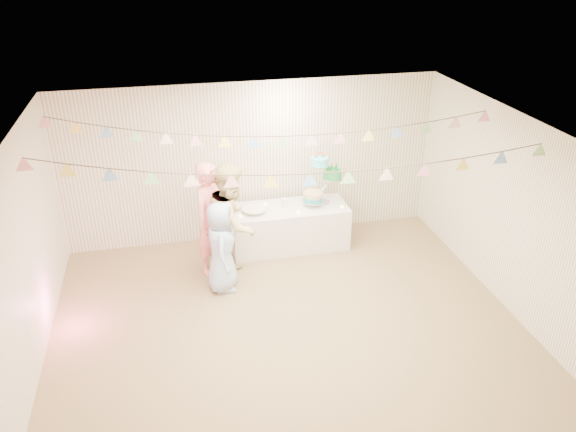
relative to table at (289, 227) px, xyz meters
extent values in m
plane|color=olive|center=(-0.48, -1.97, -0.35)|extent=(6.00, 6.00, 0.00)
plane|color=white|center=(-0.48, -1.97, 2.25)|extent=(6.00, 6.00, 0.00)
plane|color=white|center=(-0.48, 0.53, 0.95)|extent=(6.00, 6.00, 0.00)
plane|color=white|center=(-0.48, -4.47, 0.95)|extent=(6.00, 6.00, 0.00)
plane|color=white|center=(-3.48, -1.97, 0.95)|extent=(5.00, 5.00, 0.00)
plane|color=white|center=(2.52, -1.97, 0.95)|extent=(5.00, 5.00, 0.00)
cube|color=silver|center=(0.00, 0.00, 0.00)|extent=(1.85, 0.74, 0.70)
cylinder|color=white|center=(-0.56, -0.05, 0.41)|extent=(0.38, 0.38, 0.02)
imported|color=pink|center=(-1.25, -0.47, 0.52)|extent=(0.74, 0.74, 1.74)
imported|color=#CCB77E|center=(-0.99, -0.71, 0.55)|extent=(0.93, 1.05, 1.79)
imported|color=#A3BCE6|center=(-1.19, -0.98, 0.33)|extent=(0.50, 0.70, 1.35)
cylinder|color=#FFD88C|center=(-0.80, -0.15, 0.36)|extent=(0.04, 0.04, 0.03)
cylinder|color=#FFD88C|center=(-0.35, 0.18, 0.36)|extent=(0.04, 0.04, 0.03)
cylinder|color=#FFD88C|center=(0.10, -0.22, 0.36)|extent=(0.04, 0.04, 0.03)
cylinder|color=#FFD88C|center=(0.35, 0.22, 0.36)|extent=(0.04, 0.04, 0.03)
cylinder|color=#FFD88C|center=(0.82, -0.18, 0.36)|extent=(0.04, 0.04, 0.03)
camera|label=1|loc=(-1.77, -7.79, 4.22)|focal=35.00mm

